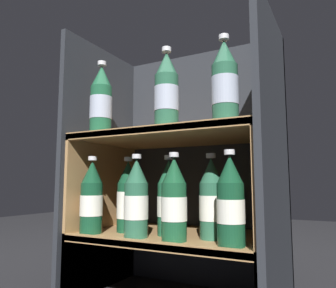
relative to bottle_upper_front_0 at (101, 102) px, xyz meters
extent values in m
cube|color=#23262B|center=(0.22, 0.35, -0.21)|extent=(0.68, 0.02, 0.93)
cube|color=#23262B|center=(-0.11, 0.14, -0.21)|extent=(0.02, 0.44, 0.93)
cube|color=#23262B|center=(0.55, 0.14, -0.21)|extent=(0.02, 0.44, 0.93)
cube|color=#9E7547|center=(0.22, 0.14, -0.46)|extent=(0.64, 0.40, 0.02)
cube|color=#9E7547|center=(0.22, -0.05, -0.46)|extent=(0.64, 0.02, 0.03)
cube|color=#9E7547|center=(-0.09, 0.14, -0.57)|extent=(0.01, 0.40, 0.21)
cube|color=#9E7547|center=(0.53, 0.14, -0.57)|extent=(0.01, 0.40, 0.21)
cube|color=#9E7547|center=(0.22, 0.14, -0.12)|extent=(0.64, 0.40, 0.02)
cube|color=#9E7547|center=(0.22, -0.05, -0.12)|extent=(0.64, 0.02, 0.03)
cube|color=#9E7547|center=(-0.09, 0.14, -0.40)|extent=(0.01, 0.40, 0.54)
cube|color=#9E7547|center=(0.53, 0.14, -0.40)|extent=(0.01, 0.40, 0.54)
cylinder|color=#1E5638|center=(0.00, 0.00, -0.03)|extent=(0.07, 0.07, 0.17)
cylinder|color=#9EA8BC|center=(0.00, 0.00, -0.02)|extent=(0.08, 0.08, 0.08)
cone|color=#1E5638|center=(0.00, 0.00, 0.09)|extent=(0.07, 0.07, 0.08)
cylinder|color=silver|center=(0.00, 0.00, 0.14)|extent=(0.03, 0.03, 0.01)
cylinder|color=#285B42|center=(0.26, 0.00, -0.03)|extent=(0.07, 0.07, 0.17)
cylinder|color=#9EA8BC|center=(0.26, 0.00, -0.02)|extent=(0.08, 0.08, 0.08)
cone|color=#285B42|center=(0.26, 0.00, 0.09)|extent=(0.07, 0.07, 0.08)
cylinder|color=silver|center=(0.26, 0.00, 0.14)|extent=(0.03, 0.03, 0.01)
cylinder|color=#285B42|center=(0.45, 0.00, -0.03)|extent=(0.07, 0.07, 0.17)
cylinder|color=#9EA8BC|center=(0.45, 0.00, -0.02)|extent=(0.08, 0.08, 0.08)
cone|color=#285B42|center=(0.45, 0.00, 0.09)|extent=(0.07, 0.07, 0.08)
cylinder|color=silver|center=(0.45, 0.00, 0.14)|extent=(0.03, 0.03, 0.01)
cylinder|color=#144228|center=(-0.03, 0.00, -0.36)|extent=(0.07, 0.07, 0.17)
cylinder|color=silver|center=(-0.03, 0.00, -0.35)|extent=(0.08, 0.08, 0.07)
cone|color=#144228|center=(-0.03, 0.00, -0.24)|extent=(0.07, 0.07, 0.08)
cylinder|color=silver|center=(-0.03, 0.00, -0.20)|extent=(0.03, 0.03, 0.01)
cylinder|color=#285B42|center=(0.15, 0.00, -0.36)|extent=(0.07, 0.07, 0.17)
cylinder|color=silver|center=(0.15, 0.00, -0.35)|extent=(0.08, 0.08, 0.07)
cone|color=#285B42|center=(0.15, 0.00, -0.24)|extent=(0.07, 0.07, 0.08)
cylinder|color=silver|center=(0.15, 0.00, -0.20)|extent=(0.03, 0.03, 0.01)
cylinder|color=#194C2D|center=(0.28, 0.00, -0.36)|extent=(0.07, 0.07, 0.17)
cylinder|color=silver|center=(0.28, 0.00, -0.35)|extent=(0.08, 0.08, 0.07)
cone|color=#194C2D|center=(0.28, 0.00, -0.24)|extent=(0.07, 0.07, 0.08)
cylinder|color=silver|center=(0.28, 0.00, -0.20)|extent=(0.03, 0.03, 0.01)
cylinder|color=#144228|center=(0.46, 0.00, -0.36)|extent=(0.07, 0.07, 0.17)
cylinder|color=silver|center=(0.46, 0.00, -0.35)|extent=(0.08, 0.08, 0.06)
cone|color=#144228|center=(0.46, 0.00, -0.24)|extent=(0.07, 0.07, 0.08)
cylinder|color=silver|center=(0.46, 0.00, -0.20)|extent=(0.03, 0.03, 0.01)
cylinder|color=#144228|center=(0.06, 0.08, -0.36)|extent=(0.07, 0.07, 0.17)
cylinder|color=silver|center=(0.06, 0.08, -0.35)|extent=(0.08, 0.08, 0.09)
cone|color=#144228|center=(0.06, 0.08, -0.24)|extent=(0.07, 0.07, 0.08)
cylinder|color=silver|center=(0.06, 0.08, -0.20)|extent=(0.03, 0.03, 0.01)
cylinder|color=#1E5638|center=(0.22, 0.08, -0.36)|extent=(0.07, 0.07, 0.17)
cylinder|color=silver|center=(0.22, 0.08, -0.35)|extent=(0.08, 0.08, 0.06)
cone|color=#1E5638|center=(0.22, 0.08, -0.24)|extent=(0.07, 0.07, 0.08)
cylinder|color=silver|center=(0.22, 0.08, -0.20)|extent=(0.03, 0.03, 0.01)
cylinder|color=#285B42|center=(0.37, 0.08, -0.36)|extent=(0.07, 0.07, 0.17)
cylinder|color=silver|center=(0.37, 0.08, -0.35)|extent=(0.08, 0.08, 0.07)
cone|color=#285B42|center=(0.37, 0.08, -0.24)|extent=(0.07, 0.07, 0.08)
cylinder|color=silver|center=(0.37, 0.08, -0.20)|extent=(0.03, 0.03, 0.01)
camera|label=1|loc=(0.73, -0.87, -0.28)|focal=35.00mm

